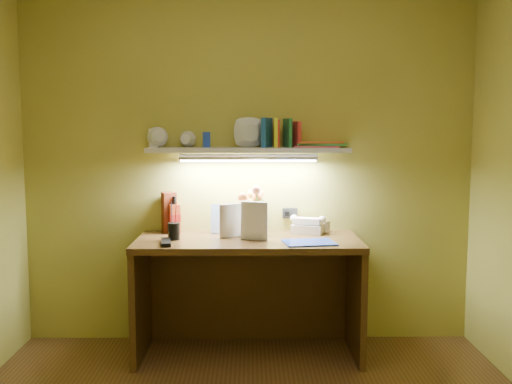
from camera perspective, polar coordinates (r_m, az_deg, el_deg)
desk at (r=3.67m, az=-0.77°, el=-10.47°), size 1.40×0.60×0.75m
flower_bouquet at (r=3.72m, az=-0.56°, el=-1.91°), size 0.24×0.24×0.30m
telephone at (r=3.77m, az=5.21°, el=-3.24°), size 0.23×0.20×0.12m
desk_clock at (r=3.84m, az=6.81°, el=-3.45°), size 0.08×0.06×0.07m
whisky_bottle at (r=3.79m, az=-8.16°, el=-2.28°), size 0.09×0.09×0.24m
whisky_box at (r=3.84m, az=-8.68°, el=-2.01°), size 0.11×0.11×0.27m
pen_cup at (r=3.57m, az=-8.23°, el=-3.32°), size 0.07×0.07×0.18m
art_card at (r=3.75m, az=-3.04°, el=-2.70°), size 0.20×0.06×0.19m
tv_remote at (r=3.46m, az=-9.00°, el=-4.99°), size 0.09×0.21×0.02m
blue_folder at (r=3.46m, az=5.34°, el=-5.04°), size 0.33×0.27×0.01m
desk_book_a at (r=3.58m, az=-3.66°, el=-2.96°), size 0.15×0.09×0.22m
desk_book_b at (r=3.55m, az=-1.53°, el=-2.82°), size 0.17×0.08×0.24m
wall_shelf at (r=3.70m, az=-0.93°, el=4.76°), size 1.32×0.31×0.22m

